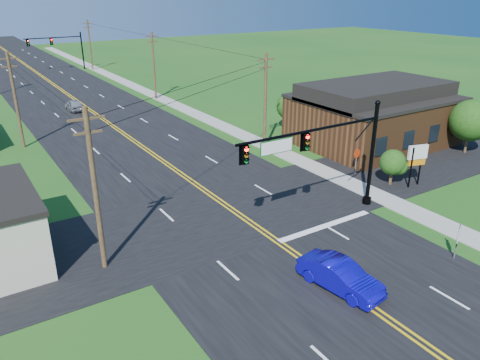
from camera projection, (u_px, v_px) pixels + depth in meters
ground at (362, 304)px, 22.75m from camera, size 260.00×260.00×0.00m
road_main at (81, 105)px, 61.71m from camera, size 16.00×220.00×0.04m
road_cross at (232, 212)px, 32.09m from camera, size 70.00×10.00×0.04m
sidewalk at (186, 110)px, 59.14m from camera, size 2.00×160.00×0.08m
signal_mast_main at (324, 152)px, 29.34m from camera, size 11.30×0.60×7.48m
signal_mast_far at (58, 46)px, 85.58m from camera, size 10.98×0.60×7.48m
brick_building at (373, 119)px, 45.86m from camera, size 14.20×11.20×4.70m
utility_pole_left_a at (95, 188)px, 24.01m from camera, size 1.80×0.28×9.00m
utility_pole_left_b at (15, 99)px, 43.50m from camera, size 1.80×0.28×9.00m
utility_pole_right_a at (265, 100)px, 42.99m from camera, size 1.80×0.28×9.00m
utility_pole_right_b at (154, 65)px, 63.25m from camera, size 1.80×0.28×9.00m
utility_pole_right_c at (90, 44)px, 86.63m from camera, size 1.80×0.28×9.00m
tree_right_front at (471, 120)px, 42.62m from camera, size 3.80×3.80×5.00m
tree_right_back at (290, 106)px, 50.01m from camera, size 3.00×3.00×4.10m
shrub_corner at (393, 162)px, 35.93m from camera, size 2.00×2.00×2.86m
blue_car at (340, 276)px, 23.62m from camera, size 2.34×4.79×1.51m
distant_car at (74, 105)px, 58.57m from camera, size 1.68×4.13×1.40m
route_sign at (458, 239)px, 26.09m from camera, size 0.52×0.26×2.24m
stop_sign at (357, 156)px, 38.08m from camera, size 0.78×0.15×2.21m
pylon_sign at (417, 157)px, 35.42m from camera, size 1.63×0.65×3.34m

